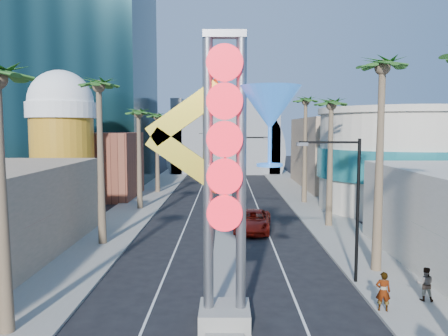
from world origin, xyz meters
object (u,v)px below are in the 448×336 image
at_px(neon_sign, 244,158).
at_px(pedestrian_a, 383,291).
at_px(pedestrian_b, 425,284).
at_px(red_pickup, 253,221).

height_order(neon_sign, pedestrian_a, neon_sign).
xyz_separation_m(neon_sign, pedestrian_a, (6.48, 1.19, -6.24)).
bearing_deg(pedestrian_b, neon_sign, 30.52).
bearing_deg(red_pickup, neon_sign, -88.23).
distance_m(neon_sign, red_pickup, 18.62).
distance_m(red_pickup, pedestrian_b, 16.77).
xyz_separation_m(red_pickup, pedestrian_a, (5.01, -16.21, 0.21)).
bearing_deg(pedestrian_a, red_pickup, -62.50).
bearing_deg(neon_sign, pedestrian_b, 14.97).
relative_size(neon_sign, pedestrian_a, 6.83).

